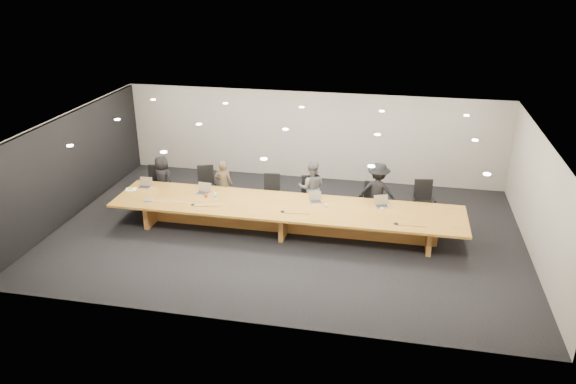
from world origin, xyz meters
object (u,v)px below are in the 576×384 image
Objects in this scene: person_b at (223,184)px; av_box at (149,200)px; chair_mid_left at (271,193)px; mic_center at (283,211)px; chair_far_left at (155,184)px; person_d at (378,192)px; amber_mug at (206,195)px; laptop_b at (203,189)px; laptop_a at (144,183)px; paper_cup_near at (326,206)px; chair_far_right at (424,202)px; person_a at (163,179)px; chair_right at (370,201)px; laptop_e at (382,202)px; chair_mid_right at (310,196)px; conference_table at (286,214)px; mic_right at (396,223)px; paper_cup_far at (382,209)px; water_bottle at (215,196)px; mic_left at (193,204)px; person_c at (312,188)px; chair_left at (206,185)px; laptop_d at (316,198)px.

person_b is 2.21m from av_box.
mic_center is (0.67, -1.60, 0.23)m from chair_mid_left.
person_b is (2.08, -0.01, 0.16)m from chair_far_left.
amber_mug is (-4.43, -1.13, -0.01)m from person_d.
laptop_a is at bearing -177.73° from laptop_b.
paper_cup_near is (3.19, 0.00, -0.01)m from amber_mug.
chair_far_right is 7.36m from person_a.
laptop_e is at bearing -56.42° from chair_right.
conference_table is at bearing -119.60° from chair_mid_right.
conference_table is at bearing 169.30° from mic_right.
person_d is 16.27× the size of amber_mug.
paper_cup_far reaches higher than paper_cup_near.
mic_left is at bearing -139.41° from water_bottle.
mic_center is at bearing -11.25° from laptop_a.
chair_mid_left is 3.88m from mic_right.
chair_right is 1.89m from mic_right.
chair_far_left reaches higher than av_box.
person_c is at bearing 178.23° from person_b.
laptop_b is at bearing -94.73° from chair_left.
amber_mug is at bearing 9.26° from av_box.
chair_far_right reaches higher than chair_mid_left.
conference_table is 102.95× the size of paper_cup_far.
mic_left is at bearing 178.95° from mic_right.
chair_far_right is at bearing -19.61° from chair_left.
amber_mug reaches higher than mic_center.
person_b is at bearing 76.91° from laptop_b.
water_bottle reaches higher than mic_center.
mic_right reaches higher than mic_center.
av_box is (-1.38, -0.53, -0.03)m from amber_mug.
chair_left is 8.79× the size of mic_right.
chair_far_left is 6.58m from laptop_e.
person_c is 6.86× the size of av_box.
person_d is (4.29, 0.06, 0.11)m from person_b.
mic_right is at bearing -57.08° from chair_right.
laptop_e is 2.97× the size of mic_left.
person_a is 2.36m from water_bottle.
laptop_d is 2.69× the size of mic_left.
mic_left is (-5.83, -1.78, 0.19)m from chair_far_right.
paper_cup_far is at bearing 0.54° from amber_mug.
laptop_d is (1.39, -0.86, 0.34)m from chair_mid_left.
chair_mid_left reaches higher than laptop_e.
chair_mid_left is at bearing -23.37° from chair_left.
person_b is 1.22m from water_bottle.
conference_table is at bearing 170.38° from laptop_e.
person_a is 17.58× the size of paper_cup_near.
person_b reaches higher than amber_mug.
paper_cup_far is (1.96, -1.12, 0.03)m from person_c.
chair_far_left is at bearing 150.90° from amber_mug.
laptop_e is (5.02, -0.93, 0.33)m from chair_left.
laptop_a is at bearing 169.03° from mic_center.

